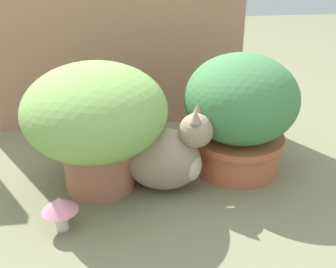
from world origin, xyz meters
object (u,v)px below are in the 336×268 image
(leafy_planter, at_px, (240,111))
(cat, at_px, (167,157))
(grass_planter, at_px, (96,118))
(mushroom_ornament_pink, at_px, (60,207))

(leafy_planter, bearing_deg, cat, -158.79)
(grass_planter, distance_m, cat, 0.26)
(mushroom_ornament_pink, bearing_deg, leafy_planter, 24.92)
(leafy_planter, bearing_deg, grass_planter, -172.98)
(grass_planter, distance_m, leafy_planter, 0.50)
(cat, bearing_deg, leafy_planter, 21.21)
(grass_planter, bearing_deg, cat, -11.09)
(cat, bearing_deg, grass_planter, 168.91)
(cat, relative_size, mushroom_ornament_pink, 3.38)
(grass_planter, relative_size, leafy_planter, 1.08)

